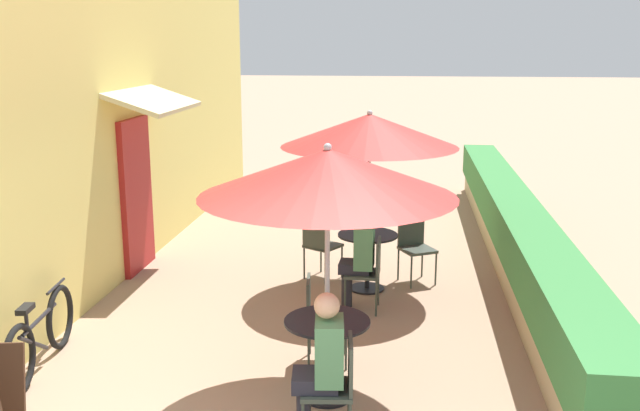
{
  "coord_description": "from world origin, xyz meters",
  "views": [
    {
      "loc": [
        1.23,
        -3.75,
        3.12
      ],
      "look_at": [
        0.15,
        5.29,
        1.0
      ],
      "focal_mm": 40.0,
      "sensor_mm": 36.0,
      "label": 1
    }
  ],
  "objects_px": {
    "seated_patron_mid_left": "(359,254)",
    "coffee_cup_mid": "(364,232)",
    "coffee_cup_near": "(335,316)",
    "patio_umbrella_mid": "(369,130)",
    "patio_table_near": "(327,342)",
    "cafe_chair_near_left": "(336,382)",
    "cafe_chair_mid_right": "(415,243)",
    "bicycle_leaning": "(41,336)",
    "cafe_chair_near_right": "(320,313)",
    "cafe_chair_mid_back": "(320,242)",
    "patio_table_mid": "(368,250)",
    "patio_umbrella_near": "(328,173)",
    "cafe_chair_mid_left": "(369,268)",
    "seated_patron_near_left": "(322,362)"
  },
  "relations": [
    {
      "from": "patio_umbrella_near",
      "to": "cafe_chair_mid_right",
      "type": "distance_m",
      "value": 3.71
    },
    {
      "from": "patio_table_near",
      "to": "cafe_chair_mid_back",
      "type": "bearing_deg",
      "value": 98.05
    },
    {
      "from": "patio_table_near",
      "to": "patio_umbrella_mid",
      "type": "distance_m",
      "value": 3.26
    },
    {
      "from": "patio_table_near",
      "to": "coffee_cup_near",
      "type": "distance_m",
      "value": 0.26
    },
    {
      "from": "cafe_chair_mid_left",
      "to": "coffee_cup_mid",
      "type": "distance_m",
      "value": 0.7
    },
    {
      "from": "patio_table_near",
      "to": "seated_patron_near_left",
      "type": "xyz_separation_m",
      "value": [
        0.04,
        -0.72,
        0.16
      ]
    },
    {
      "from": "patio_umbrella_mid",
      "to": "bicycle_leaning",
      "type": "height_order",
      "value": "patio_umbrella_mid"
    },
    {
      "from": "seated_patron_mid_left",
      "to": "coffee_cup_mid",
      "type": "height_order",
      "value": "seated_patron_mid_left"
    },
    {
      "from": "cafe_chair_near_left",
      "to": "cafe_chair_mid_left",
      "type": "xyz_separation_m",
      "value": [
        0.1,
        2.86,
        0.0
      ]
    },
    {
      "from": "coffee_cup_mid",
      "to": "patio_umbrella_near",
      "type": "bearing_deg",
      "value": -93.27
    },
    {
      "from": "cafe_chair_mid_right",
      "to": "patio_umbrella_near",
      "type": "bearing_deg",
      "value": 48.12
    },
    {
      "from": "patio_table_near",
      "to": "coffee_cup_mid",
      "type": "distance_m",
      "value": 2.81
    },
    {
      "from": "cafe_chair_near_left",
      "to": "bicycle_leaning",
      "type": "distance_m",
      "value": 3.1
    },
    {
      "from": "bicycle_leaning",
      "to": "coffee_cup_near",
      "type": "bearing_deg",
      "value": -11.29
    },
    {
      "from": "patio_table_near",
      "to": "cafe_chair_mid_right",
      "type": "height_order",
      "value": "cafe_chair_mid_right"
    },
    {
      "from": "patio_umbrella_near",
      "to": "seated_patron_near_left",
      "type": "bearing_deg",
      "value": -86.81
    },
    {
      "from": "patio_umbrella_near",
      "to": "cafe_chair_mid_back",
      "type": "relative_size",
      "value": 2.64
    },
    {
      "from": "cafe_chair_mid_right",
      "to": "patio_umbrella_mid",
      "type": "bearing_deg",
      "value": 6.07
    },
    {
      "from": "coffee_cup_near",
      "to": "patio_umbrella_mid",
      "type": "distance_m",
      "value": 3.15
    },
    {
      "from": "patio_umbrella_near",
      "to": "seated_patron_near_left",
      "type": "distance_m",
      "value": 1.54
    },
    {
      "from": "coffee_cup_near",
      "to": "cafe_chair_mid_left",
      "type": "xyz_separation_m",
      "value": [
        0.19,
        2.16,
        -0.26
      ]
    },
    {
      "from": "cafe_chair_near_right",
      "to": "coffee_cup_near",
      "type": "bearing_deg",
      "value": 11.02
    },
    {
      "from": "seated_patron_mid_left",
      "to": "coffee_cup_mid",
      "type": "relative_size",
      "value": 13.89
    },
    {
      "from": "cafe_chair_mid_right",
      "to": "patio_table_near",
      "type": "bearing_deg",
      "value": 48.12
    },
    {
      "from": "seated_patron_near_left",
      "to": "seated_patron_mid_left",
      "type": "bearing_deg",
      "value": -8.04
    },
    {
      "from": "cafe_chair_mid_back",
      "to": "bicycle_leaning",
      "type": "distance_m",
      "value": 3.78
    },
    {
      "from": "patio_umbrella_mid",
      "to": "cafe_chair_near_right",
      "type": "bearing_deg",
      "value": -99.2
    },
    {
      "from": "cafe_chair_mid_left",
      "to": "coffee_cup_near",
      "type": "bearing_deg",
      "value": 176.77
    },
    {
      "from": "cafe_chair_near_right",
      "to": "patio_table_mid",
      "type": "relative_size",
      "value": 1.15
    },
    {
      "from": "patio_table_near",
      "to": "patio_umbrella_near",
      "type": "distance_m",
      "value": 1.52
    },
    {
      "from": "patio_table_mid",
      "to": "cafe_chair_mid_left",
      "type": "relative_size",
      "value": 0.87
    },
    {
      "from": "cafe_chair_mid_back",
      "to": "cafe_chair_near_left",
      "type": "bearing_deg",
      "value": -49.43
    },
    {
      "from": "patio_table_mid",
      "to": "patio_umbrella_mid",
      "type": "bearing_deg",
      "value": 180.0
    },
    {
      "from": "cafe_chair_near_left",
      "to": "patio_table_mid",
      "type": "xyz_separation_m",
      "value": [
        0.05,
        3.58,
        0.01
      ]
    },
    {
      "from": "patio_table_near",
      "to": "cafe_chair_near_left",
      "type": "distance_m",
      "value": 0.72
    },
    {
      "from": "seated_patron_mid_left",
      "to": "cafe_chair_mid_right",
      "type": "xyz_separation_m",
      "value": [
        0.66,
        1.13,
        -0.17
      ]
    },
    {
      "from": "cafe_chair_mid_right",
      "to": "cafe_chair_near_left",
      "type": "bearing_deg",
      "value": 52.58
    },
    {
      "from": "cafe_chair_near_left",
      "to": "seated_patron_near_left",
      "type": "distance_m",
      "value": 0.2
    },
    {
      "from": "patio_table_near",
      "to": "cafe_chair_mid_back",
      "type": "height_order",
      "value": "cafe_chair_mid_back"
    },
    {
      "from": "seated_patron_mid_left",
      "to": "cafe_chair_mid_right",
      "type": "distance_m",
      "value": 1.31
    },
    {
      "from": "cafe_chair_near_left",
      "to": "patio_umbrella_near",
      "type": "bearing_deg",
      "value": 6.07
    },
    {
      "from": "patio_umbrella_near",
      "to": "patio_table_mid",
      "type": "bearing_deg",
      "value": 86.02
    },
    {
      "from": "seated_patron_near_left",
      "to": "cafe_chair_mid_left",
      "type": "relative_size",
      "value": 1.44
    },
    {
      "from": "bicycle_leaning",
      "to": "patio_table_near",
      "type": "bearing_deg",
      "value": -11.39
    },
    {
      "from": "patio_umbrella_near",
      "to": "cafe_chair_near_right",
      "type": "relative_size",
      "value": 2.64
    },
    {
      "from": "cafe_chair_mid_right",
      "to": "cafe_chair_mid_back",
      "type": "xyz_separation_m",
      "value": [
        -1.25,
        -0.09,
        0.0
      ]
    },
    {
      "from": "cafe_chair_near_left",
      "to": "coffee_cup_near",
      "type": "distance_m",
      "value": 0.76
    },
    {
      "from": "seated_patron_mid_left",
      "to": "bicycle_leaning",
      "type": "relative_size",
      "value": 0.74
    },
    {
      "from": "coffee_cup_near",
      "to": "patio_umbrella_mid",
      "type": "bearing_deg",
      "value": 87.32
    },
    {
      "from": "patio_table_near",
      "to": "cafe_chair_near_left",
      "type": "xyz_separation_m",
      "value": [
        0.15,
        -0.71,
        -0.01
      ]
    }
  ]
}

